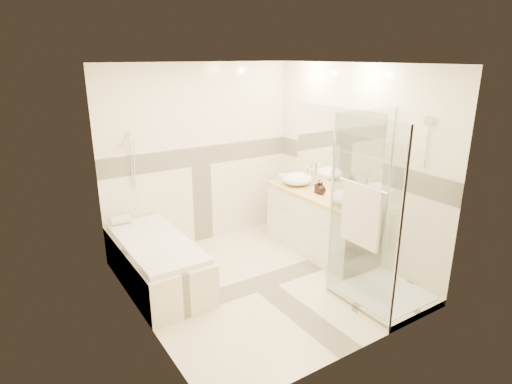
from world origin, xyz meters
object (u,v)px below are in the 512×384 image
bathtub (156,260)px  vanity (318,222)px  vessel_sink_far (346,197)px  vessel_sink_near (297,179)px  amenity_bottle_a (319,186)px  shower_enclosure (375,258)px  amenity_bottle_b (321,188)px

bathtub → vanity: bearing=-9.2°
bathtub → vessel_sink_far: bearing=-22.1°
vessel_sink_near → amenity_bottle_a: size_ratio=2.40×
vanity → shower_enclosure: bearing=-103.0°
vessel_sink_near → amenity_bottle_b: bearing=-90.0°
shower_enclosure → vessel_sink_near: bearing=81.0°
bathtub → vanity: (2.15, -0.35, 0.12)m
vanity → amenity_bottle_b: amenity_bottle_b is taller
amenity_bottle_a → vessel_sink_far: bearing=-90.0°
vanity → shower_enclosure: shower_enclosure is taller
vessel_sink_far → vessel_sink_near: bearing=90.0°
bathtub → vessel_sink_near: size_ratio=3.93×
vessel_sink_far → amenity_bottle_b: vessel_sink_far is taller
vessel_sink_near → vanity: bearing=-87.4°
vanity → vessel_sink_near: (-0.02, 0.45, 0.51)m
vessel_sink_far → vanity: bearing=87.8°
shower_enclosure → vessel_sink_near: 1.79m
amenity_bottle_a → amenity_bottle_b: (0.00, -0.05, -0.01)m
amenity_bottle_a → amenity_bottle_b: bearing=-90.0°
shower_enclosure → vessel_sink_near: size_ratio=4.72×
shower_enclosure → amenity_bottle_a: bearing=77.8°
vanity → vessel_sink_far: (-0.02, -0.52, 0.51)m
vessel_sink_near → vessel_sink_far: size_ratio=1.04×
shower_enclosure → vanity: bearing=77.0°
bathtub → amenity_bottle_a: (2.13, -0.36, 0.63)m
amenity_bottle_a → amenity_bottle_b: 0.05m
vessel_sink_near → amenity_bottle_b: 0.51m
vanity → vessel_sink_far: vessel_sink_far is taller
shower_enclosure → amenity_bottle_a: 1.36m
vanity → amenity_bottle_b: (-0.02, -0.06, 0.50)m
vanity → amenity_bottle_a: amenity_bottle_a is taller
bathtub → amenity_bottle_a: size_ratio=9.43×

